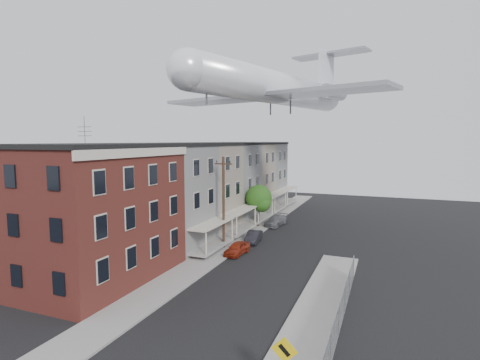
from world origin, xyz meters
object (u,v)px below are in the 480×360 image
object	(u,v)px
street_tree	(260,199)
car_mid	(253,237)
car_near	(237,248)
utility_pole	(224,201)
airplane	(279,88)
warning_sign	(284,359)
car_far	(276,221)

from	to	relation	value
street_tree	car_mid	size ratio (longest dim) A/B	1.46
street_tree	car_near	size ratio (longest dim) A/B	1.51
street_tree	utility_pole	bearing A→B (deg)	-91.89
airplane	car_near	bearing A→B (deg)	-94.66
utility_pole	airplane	bearing A→B (deg)	72.40
warning_sign	street_tree	world-z (taller)	street_tree
utility_pole	car_near	distance (m)	4.77
utility_pole	car_mid	world-z (taller)	utility_pole
car_near	car_mid	bearing A→B (deg)	95.13
utility_pole	car_mid	bearing A→B (deg)	56.95
car_near	car_far	bearing A→B (deg)	95.13
warning_sign	airplane	world-z (taller)	airplane
car_near	car_far	size ratio (longest dim) A/B	0.79
utility_pole	warning_sign	bearing A→B (deg)	-59.52
street_tree	airplane	distance (m)	13.30
car_mid	car_far	bearing A→B (deg)	83.34
street_tree	car_far	xyz separation A→B (m)	(1.67, 1.47, -2.82)
car_near	warning_sign	bearing A→B (deg)	-57.27
warning_sign	airplane	bearing A→B (deg)	106.61
car_far	car_mid	bearing A→B (deg)	-83.47
airplane	street_tree	bearing A→B (deg)	159.38
car_far	airplane	world-z (taller)	airplane
airplane	car_far	bearing A→B (deg)	109.34
warning_sign	car_near	bearing A→B (deg)	117.60
utility_pole	car_near	world-z (taller)	utility_pole
utility_pole	car_near	xyz separation A→B (m)	(2.00, -1.43, -4.09)
warning_sign	car_mid	distance (m)	23.97
utility_pole	car_far	xyz separation A→B (m)	(2.00, 11.39, -4.04)
car_near	airplane	bearing A→B (deg)	90.47
car_near	car_far	world-z (taller)	car_far
utility_pole	street_tree	world-z (taller)	utility_pole
warning_sign	car_mid	xyz separation A→B (m)	(-9.20, 22.10, -1.29)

